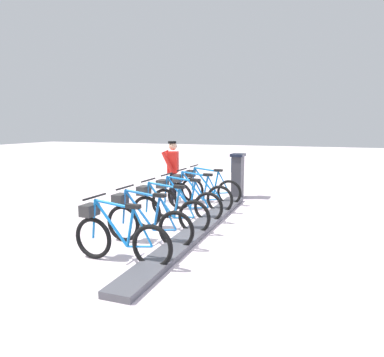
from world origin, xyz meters
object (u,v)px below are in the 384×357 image
Objects in this scene: bike_docked_0 at (208,188)px; bike_docked_3 at (166,210)px; bike_docked_2 at (183,201)px; bike_docked_1 at (196,194)px; bike_docked_5 at (117,236)px; payment_kiosk at (238,175)px; worker_near_rack at (173,169)px; bike_docked_4 at (145,221)px.

bike_docked_0 is 1.00× the size of bike_docked_3.
bike_docked_1 is at bearing -90.00° from bike_docked_2.
bike_docked_5 is (-0.00, 1.80, -0.00)m from bike_docked_3.
bike_docked_3 is at bearing 81.30° from payment_kiosk.
bike_docked_5 is at bearing 102.26° from worker_near_rack.
bike_docked_2 is 1.00× the size of bike_docked_4.
bike_docked_1 is at bearing 142.59° from worker_near_rack.
bike_docked_1 is 1.04× the size of worker_near_rack.
bike_docked_5 is (-0.00, 0.90, -0.00)m from bike_docked_4.
bike_docked_4 is 0.90m from bike_docked_5.
bike_docked_0 is 4.49m from bike_docked_5.
bike_docked_2 is 1.80m from bike_docked_4.
bike_docked_1 and bike_docked_4 have the same top height.
bike_docked_3 is at bearing -90.00° from bike_docked_5.
bike_docked_1 is 1.00× the size of bike_docked_2.
bike_docked_4 is at bearing -90.00° from bike_docked_5.
worker_near_rack reaches higher than bike_docked_1.
bike_docked_2 and bike_docked_3 have the same top height.
payment_kiosk is at bearing -106.44° from bike_docked_1.
bike_docked_5 is at bearing 90.00° from bike_docked_0.
bike_docked_0 is 1.80m from bike_docked_2.
bike_docked_1 is 3.59m from bike_docked_5.
bike_docked_2 and bike_docked_5 have the same top height.
bike_docked_1 and bike_docked_2 have the same top height.
bike_docked_0 is at bearing -90.00° from bike_docked_5.
worker_near_rack reaches higher than bike_docked_2.
payment_kiosk reaches higher than bike_docked_2.
bike_docked_3 and bike_docked_5 have the same top height.
payment_kiosk reaches higher than bike_docked_0.
worker_near_rack is (0.94, -1.61, 0.48)m from bike_docked_2.
bike_docked_4 is 3.57m from worker_near_rack.
bike_docked_4 is 1.04× the size of worker_near_rack.
payment_kiosk is 0.74× the size of bike_docked_4.
bike_docked_2 and bike_docked_4 have the same top height.
bike_docked_0 is 0.90m from bike_docked_1.
bike_docked_5 is at bearing 90.00° from bike_docked_2.
payment_kiosk reaches higher than bike_docked_3.
bike_docked_2 is (0.00, 1.80, 0.00)m from bike_docked_0.
bike_docked_4 and bike_docked_5 have the same top height.
bike_docked_5 is 4.44m from worker_near_rack.
worker_near_rack is at bearing -69.56° from bike_docked_3.
bike_docked_1 is 0.90m from bike_docked_2.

